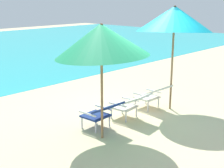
{
  "coord_description": "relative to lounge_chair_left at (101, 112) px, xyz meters",
  "views": [
    {
      "loc": [
        -5.45,
        -4.61,
        2.77
      ],
      "look_at": [
        0.0,
        0.59,
        0.75
      ],
      "focal_mm": 51.15,
      "sensor_mm": 36.0,
      "label": 1
    }
  ],
  "objects": [
    {
      "name": "beach_umbrella_right",
      "position": [
        2.19,
        -0.31,
        1.89
      ],
      "size": [
        2.59,
        2.58,
        2.69
      ],
      "color": "olive",
      "rests_on": "ground_plane"
    },
    {
      "name": "lounge_chair_right",
      "position": [
        1.85,
        0.01,
        0.0
      ],
      "size": [
        0.56,
        0.88,
        0.68
      ],
      "color": "silver",
      "rests_on": "ground_plane"
    },
    {
      "name": "lounge_chair_left",
      "position": [
        0.0,
        0.0,
        0.0
      ],
      "size": [
        0.58,
        0.9,
        0.68
      ],
      "color": "navy",
      "rests_on": "ground_plane"
    },
    {
      "name": "beach_umbrella_left",
      "position": [
        -0.29,
        -0.32,
        1.61
      ],
      "size": [
        2.56,
        2.57,
        2.37
      ],
      "color": "olive",
      "rests_on": "ground_plane"
    },
    {
      "name": "ground_plane",
      "position": [
        0.92,
        3.97,
        -0.4
      ],
      "size": [
        40.0,
        40.0,
        0.0
      ],
      "primitive_type": "plane",
      "color": "beige"
    },
    {
      "name": "lounge_chair_center",
      "position": [
        0.9,
        -0.05,
        0.0
      ],
      "size": [
        0.63,
        0.93,
        0.68
      ],
      "color": "silver",
      "rests_on": "ground_plane"
    }
  ]
}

